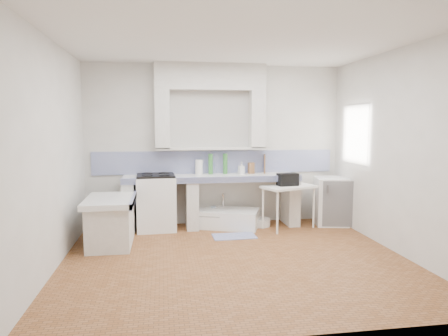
{
  "coord_description": "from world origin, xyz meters",
  "views": [
    {
      "loc": [
        -0.93,
        -5.07,
        1.78
      ],
      "look_at": [
        0.0,
        1.0,
        1.1
      ],
      "focal_mm": 32.24,
      "sensor_mm": 36.0,
      "label": 1
    }
  ],
  "objects": [
    {
      "name": "black_bag",
      "position": [
        1.15,
        1.4,
        0.84
      ],
      "size": [
        0.36,
        0.24,
        0.21
      ],
      "primitive_type": "cube",
      "rotation": [
        0.0,
        0.0,
        0.15
      ],
      "color": "black",
      "rests_on": "side_table"
    },
    {
      "name": "cutting_board",
      "position": [
        0.86,
        1.85,
        1.06
      ],
      "size": [
        0.08,
        0.24,
        0.33
      ],
      "primitive_type": "cube",
      "rotation": [
        0.0,
        0.0,
        -0.23
      ],
      "color": "brown",
      "rests_on": "counter_slab"
    },
    {
      "name": "counter_lip",
      "position": [
        -0.1,
        1.42,
        0.86
      ],
      "size": [
        3.0,
        0.04,
        0.1
      ],
      "primitive_type": "cube",
      "color": "navy",
      "rests_on": "ground"
    },
    {
      "name": "wall_right",
      "position": [
        2.25,
        0.0,
        1.4
      ],
      "size": [
        0.0,
        4.5,
        4.5
      ],
      "primitive_type": "plane",
      "rotation": [
        1.57,
        0.0,
        -1.57
      ],
      "color": "silver",
      "rests_on": "ground"
    },
    {
      "name": "window_frame",
      "position": [
        2.42,
        1.2,
        1.6
      ],
      "size": [
        0.35,
        0.86,
        1.06
      ],
      "primitive_type": "cube",
      "color": "#382312",
      "rests_on": "ground"
    },
    {
      "name": "peninsula_top",
      "position": [
        -1.7,
        0.9,
        0.66
      ],
      "size": [
        0.7,
        1.1,
        0.08
      ],
      "primitive_type": "cube",
      "color": "white",
      "rests_on": "ground"
    },
    {
      "name": "bucket_red",
      "position": [
        -0.14,
        1.69,
        0.14
      ],
      "size": [
        0.38,
        0.38,
        0.28
      ],
      "primitive_type": "cylinder",
      "rotation": [
        0.0,
        0.0,
        -0.3
      ],
      "color": "red",
      "rests_on": "ground"
    },
    {
      "name": "stove",
      "position": [
        -1.05,
        1.67,
        0.45
      ],
      "size": [
        0.66,
        0.64,
        0.9
      ],
      "primitive_type": "cube",
      "rotation": [
        0.0,
        0.0,
        0.04
      ],
      "color": "white",
      "rests_on": "ground"
    },
    {
      "name": "floor",
      "position": [
        0.0,
        0.0,
        0.0
      ],
      "size": [
        4.5,
        4.5,
        0.0
      ],
      "primitive_type": "plane",
      "color": "brown",
      "rests_on": "ground"
    },
    {
      "name": "alcove_mass",
      "position": [
        -0.1,
        1.88,
        2.58
      ],
      "size": [
        1.9,
        0.25,
        0.45
      ],
      "primitive_type": "cube",
      "color": "silver",
      "rests_on": "ground"
    },
    {
      "name": "knife_block",
      "position": [
        0.61,
        1.82,
        1.0
      ],
      "size": [
        0.12,
        0.1,
        0.2
      ],
      "primitive_type": "cube",
      "rotation": [
        0.0,
        0.0,
        0.26
      ],
      "color": "brown",
      "rests_on": "counter_slab"
    },
    {
      "name": "ceiling",
      "position": [
        0.0,
        0.0,
        2.8
      ],
      "size": [
        4.5,
        4.5,
        0.0
      ],
      "primitive_type": "plane",
      "rotation": [
        3.14,
        0.0,
        0.0
      ],
      "color": "silver",
      "rests_on": "ground"
    },
    {
      "name": "backsplash",
      "position": [
        0.0,
        1.99,
        1.1
      ],
      "size": [
        4.27,
        0.03,
        0.4
      ],
      "primitive_type": "cube",
      "color": "navy",
      "rests_on": "ground"
    },
    {
      "name": "soap_bottle",
      "position": [
        0.43,
        1.8,
        1.0
      ],
      "size": [
        0.11,
        0.12,
        0.21
      ],
      "primitive_type": "imported",
      "rotation": [
        0.0,
        0.0,
        0.24
      ],
      "color": "white",
      "rests_on": "counter_slab"
    },
    {
      "name": "peninsula_base",
      "position": [
        -1.7,
        0.9,
        0.31
      ],
      "size": [
        0.6,
        1.0,
        0.62
      ],
      "primitive_type": "cube",
      "color": "silver",
      "rests_on": "ground"
    },
    {
      "name": "counter_pier_right",
      "position": [
        1.3,
        1.7,
        0.41
      ],
      "size": [
        0.2,
        0.55,
        0.82
      ],
      "primitive_type": "cube",
      "color": "silver",
      "rests_on": "ground"
    },
    {
      "name": "rug",
      "position": [
        0.17,
        1.04,
        0.01
      ],
      "size": [
        0.69,
        0.4,
        0.01
      ],
      "primitive_type": "cube",
      "rotation": [
        0.0,
        0.0,
        0.03
      ],
      "color": "#373D93",
      "rests_on": "ground"
    },
    {
      "name": "green_bottle_a",
      "position": [
        -0.11,
        1.85,
        1.08
      ],
      "size": [
        0.09,
        0.09,
        0.35
      ],
      "primitive_type": "cylinder",
      "rotation": [
        0.0,
        0.0,
        -0.11
      ],
      "color": "#337832",
      "rests_on": "counter_slab"
    },
    {
      "name": "water_bottle_a",
      "position": [
        -0.06,
        1.85,
        0.16
      ],
      "size": [
        0.11,
        0.11,
        0.33
      ],
      "primitive_type": "cylinder",
      "rotation": [
        0.0,
        0.0,
        0.4
      ],
      "color": "silver",
      "rests_on": "ground"
    },
    {
      "name": "counter_slab",
      "position": [
        -0.1,
        1.7,
        0.86
      ],
      "size": [
        3.0,
        0.6,
        0.08
      ],
      "primitive_type": "cube",
      "color": "white",
      "rests_on": "ground"
    },
    {
      "name": "peninsula_lip",
      "position": [
        -1.37,
        0.9,
        0.66
      ],
      "size": [
        0.04,
        1.1,
        0.1
      ],
      "primitive_type": "cube",
      "color": "navy",
      "rests_on": "ground"
    },
    {
      "name": "counter_pier_left",
      "position": [
        -1.5,
        1.7,
        0.41
      ],
      "size": [
        0.2,
        0.55,
        0.82
      ],
      "primitive_type": "cube",
      "color": "silver",
      "rests_on": "ground"
    },
    {
      "name": "green_bottle_b",
      "position": [
        0.15,
        1.85,
        1.08
      ],
      "size": [
        0.09,
        0.09,
        0.36
      ],
      "primitive_type": "cylinder",
      "rotation": [
        0.0,
        0.0,
        -0.23
      ],
      "color": "#337832",
      "rests_on": "counter_slab"
    },
    {
      "name": "paper_towel",
      "position": [
        -0.31,
        1.85,
        1.03
      ],
      "size": [
        0.16,
        0.16,
        0.26
      ],
      "primitive_type": "cylinder",
      "rotation": [
        0.0,
        0.0,
        0.34
      ],
      "color": "white",
      "rests_on": "counter_slab"
    },
    {
      "name": "sink",
      "position": [
        0.12,
        1.67,
        0.14
      ],
      "size": [
        1.28,
        0.98,
        0.27
      ],
      "primitive_type": "cube",
      "rotation": [
        0.0,
        0.0,
        -0.36
      ],
      "color": "white",
      "rests_on": "ground"
    },
    {
      "name": "basin_white",
      "position": [
        0.74,
        1.63,
        0.07
      ],
      "size": [
        0.42,
        0.42,
        0.13
      ],
      "primitive_type": "cylinder",
      "rotation": [
        0.0,
        0.0,
        0.24
      ],
      "color": "white",
      "rests_on": "ground"
    },
    {
      "name": "wall_left",
      "position": [
        -2.25,
        0.0,
        1.4
      ],
      "size": [
        0.0,
        4.5,
        4.5
      ],
      "primitive_type": "plane",
      "rotation": [
        1.57,
        0.0,
        1.57
      ],
      "color": "silver",
      "rests_on": "ground"
    },
    {
      "name": "fridge",
      "position": [
        2.0,
        1.55,
        0.42
      ],
      "size": [
        0.64,
        0.64,
        0.84
      ],
      "primitive_type": "cube",
      "rotation": [
        0.0,
        0.0,
        -0.2
      ],
      "color": "white",
      "rests_on": "ground"
    },
    {
      "name": "wall_back",
      "position": [
        0.0,
        2.0,
        1.4
      ],
      "size": [
        4.5,
        0.0,
        4.5
      ],
      "primitive_type": "plane",
      "rotation": [
        1.57,
        0.0,
        0.0
      ],
      "color": "silver",
      "rests_on": "ground"
    },
    {
      "name": "counter_pier_mid",
      "position": [
        -0.45,
        1.7,
        0.41
      ],
      "size": [
        0.2,
        0.55,
        0.82
      ],
      "primitive_type": "cube",
      "color": "silver",
      "rests_on": "ground"
    },
    {
      "name": "bucket_orange",
      "position": [
        0.07,
        1.68,
        0.13
      ],
      "size": [
        0.31,
        0.31,
        0.26
      ],
      "primitive_type": "cylinder",
      "rotation": [
        0.0,
        0.0,
        -0.08
      ],
      "color": "orange",
      "rests_on": "ground"
    },
    {
      "name": "side_table",
      "position": [
        1.17,
        1.4,
        0.37
      ],
      "size": [
        1.0,
        0.78,
        0.04
      ],
      "primitive_type": "cube",
      "rotation": [
        0.0,
        0.0,
        0.38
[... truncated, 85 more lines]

